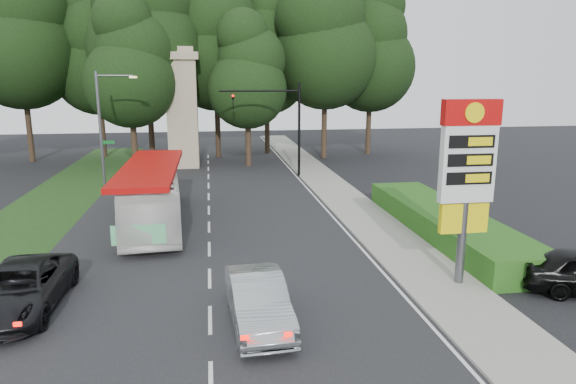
{
  "coord_description": "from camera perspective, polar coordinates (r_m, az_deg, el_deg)",
  "views": [
    {
      "loc": [
        0.17,
        -14.78,
        7.58
      ],
      "look_at": [
        3.82,
        8.98,
        2.2
      ],
      "focal_mm": 32.0,
      "sensor_mm": 36.0,
      "label": 1
    }
  ],
  "objects": [
    {
      "name": "tree_east_near",
      "position": [
        52.15,
        -2.4,
        14.92
      ],
      "size": [
        8.12,
        8.12,
        15.95
      ],
      "color": "#2D2116",
      "rests_on": "ground"
    },
    {
      "name": "tree_west_mid",
      "position": [
        52.5,
        -27.78,
        15.72
      ],
      "size": [
        9.8,
        9.8,
        19.25
      ],
      "color": "#2D2116",
      "rests_on": "ground"
    },
    {
      "name": "tree_center_left",
      "position": [
        48.26,
        -15.59,
        17.46
      ],
      "size": [
        10.08,
        10.08,
        19.8
      ],
      "color": "#2D2116",
      "rests_on": "ground"
    },
    {
      "name": "hedge",
      "position": [
        26.38,
        17.08,
        -3.3
      ],
      "size": [
        3.0,
        14.0,
        1.2
      ],
      "primitive_type": "cube",
      "color": "#225115",
      "rests_on": "ground"
    },
    {
      "name": "grass_verge_left",
      "position": [
        35.0,
        -24.55,
        -1.03
      ],
      "size": [
        5.0,
        50.0,
        0.02
      ],
      "primitive_type": "cube",
      "color": "#193814",
      "rests_on": "ground"
    },
    {
      "name": "tree_east_mid",
      "position": [
        49.13,
        4.2,
        16.99
      ],
      "size": [
        9.52,
        9.52,
        18.7
      ],
      "color": "#2D2116",
      "rests_on": "ground"
    },
    {
      "name": "ground",
      "position": [
        16.61,
        -8.64,
        -14.69
      ],
      "size": [
        120.0,
        120.0,
        0.0
      ],
      "primitive_type": "plane",
      "color": "black",
      "rests_on": "ground"
    },
    {
      "name": "traffic_signal_mast",
      "position": [
        39.27,
        -0.66,
        8.37
      ],
      "size": [
        6.1,
        0.35,
        7.2
      ],
      "color": "black",
      "rests_on": "ground"
    },
    {
      "name": "tree_far_east",
      "position": [
        52.31,
        9.22,
        15.5
      ],
      "size": [
        8.68,
        8.68,
        17.05
      ],
      "color": "#2D2116",
      "rests_on": "ground"
    },
    {
      "name": "streetlight_signs",
      "position": [
        37.61,
        -19.84,
        7.09
      ],
      "size": [
        2.75,
        0.98,
        8.0
      ],
      "color": "#59595E",
      "rests_on": "ground"
    },
    {
      "name": "suv_charcoal",
      "position": [
        19.38,
        -27.67,
        -9.45
      ],
      "size": [
        2.66,
        5.64,
        1.56
      ],
      "primitive_type": "imported",
      "rotation": [
        0.0,
        0.0,
        -0.01
      ],
      "color": "black",
      "rests_on": "ground"
    },
    {
      "name": "transit_bus",
      "position": [
        27.68,
        -14.88,
        -0.33
      ],
      "size": [
        3.52,
        11.52,
        3.16
      ],
      "primitive_type": "imported",
      "rotation": [
        0.0,
        0.0,
        0.08
      ],
      "color": "white",
      "rests_on": "ground"
    },
    {
      "name": "tree_center_right",
      "position": [
        49.9,
        -8.11,
        16.45
      ],
      "size": [
        9.24,
        9.24,
        18.15
      ],
      "color": "#2D2116",
      "rests_on": "ground"
    },
    {
      "name": "monument",
      "position": [
        44.9,
        -11.65,
        9.21
      ],
      "size": [
        3.0,
        3.0,
        10.05
      ],
      "color": "tan",
      "rests_on": "ground"
    },
    {
      "name": "tree_monument_right",
      "position": [
        44.4,
        -4.56,
        13.14
      ],
      "size": [
        6.72,
        6.72,
        13.2
      ],
      "color": "#2D2116",
      "rests_on": "ground"
    },
    {
      "name": "tree_west_near",
      "position": [
        52.82,
        -20.52,
        14.49
      ],
      "size": [
        8.4,
        8.4,
        16.5
      ],
      "color": "#2D2116",
      "rests_on": "ground"
    },
    {
      "name": "sidewalk_right",
      "position": [
        29.03,
        8.25,
        -2.53
      ],
      "size": [
        3.0,
        80.0,
        0.12
      ],
      "primitive_type": "cube",
      "color": "gray",
      "rests_on": "ground"
    },
    {
      "name": "gas_station_pylon",
      "position": [
        19.3,
        19.31,
        2.57
      ],
      "size": [
        2.1,
        0.45,
        6.85
      ],
      "color": "#59595E",
      "rests_on": "ground"
    },
    {
      "name": "road_surface",
      "position": [
        27.83,
        -8.78,
        -3.32
      ],
      "size": [
        14.0,
        80.0,
        0.02
      ],
      "primitive_type": "cube",
      "color": "black",
      "rests_on": "ground"
    },
    {
      "name": "sedan_silver",
      "position": [
        16.37,
        -3.36,
        -11.93
      ],
      "size": [
        1.94,
        4.87,
        1.58
      ],
      "primitive_type": "imported",
      "rotation": [
        0.0,
        0.0,
        0.06
      ],
      "color": "#A1A5A8",
      "rests_on": "ground"
    },
    {
      "name": "tree_monument_left",
      "position": [
        44.22,
        -17.25,
        13.5
      ],
      "size": [
        7.28,
        7.28,
        14.3
      ],
      "color": "#2D2116",
      "rests_on": "ground"
    }
  ]
}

